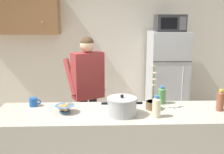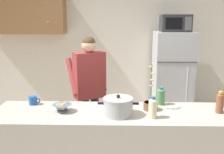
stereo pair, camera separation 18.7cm
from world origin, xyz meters
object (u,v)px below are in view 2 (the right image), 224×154
Objects in this scene: bread_bowl at (62,107)px; bottle_far_corner at (161,96)px; cooking_pot at (118,106)px; coffee_mug at (33,100)px; bottle_mid_counter at (153,108)px; potted_orchid at (151,104)px; person_near_pot at (89,81)px; microwave at (175,23)px; bottle_near_edge at (220,102)px; refrigerator at (172,80)px.

bread_bowl is 1.00× the size of bottle_far_corner.
cooking_pot is 3.17× the size of coffee_mug.
cooking_pot is 0.34m from bottle_mid_counter.
person_near_pot is at bearing 132.19° from potted_orchid.
bottle_near_edge is at bearing -86.49° from microwave.
bottle_near_edge is at bearing -23.89° from bottle_far_corner.
person_near_pot reaches higher than potted_orchid.
coffee_mug is at bearing -139.40° from refrigerator.
cooking_pot is (-0.94, -1.93, 0.19)m from refrigerator.
cooking_pot is 1.01m from coffee_mug.
bottle_far_corner is (0.48, 0.34, 0.01)m from cooking_pot.
potted_orchid is (1.31, -0.14, 0.02)m from coffee_mug.
bread_bowl is 0.42× the size of potted_orchid.
bottle_far_corner is (0.14, 0.41, -0.01)m from bottle_mid_counter.
coffee_mug is 0.27× the size of potted_orchid.
bottle_mid_counter is (0.74, -1.05, 0.00)m from person_near_pot.
person_near_pot reaches higher than bottle_mid_counter.
bread_bowl is at bearing -30.16° from coffee_mug.
refrigerator is at bearing 50.52° from bread_bowl.
microwave is 2.62m from coffee_mug.
bread_bowl is 0.94m from potted_orchid.
microwave is 3.66× the size of coffee_mug.
bottle_far_corner is (1.07, 0.26, 0.05)m from bread_bowl.
refrigerator is 3.38× the size of potted_orchid.
cooking_pot is at bearing -154.84° from potted_orchid.
bottle_mid_counter is 1.07× the size of bottle_far_corner.
bottle_far_corner is at bearing 70.45° from bottle_mid_counter.
microwave is 1.80m from person_near_pot.
bottle_far_corner is (0.88, -0.64, -0.00)m from person_near_pot.
refrigerator reaches higher than cooking_pot.
bread_bowl is (0.38, -0.22, 0.00)m from coffee_mug.
cooking_pot is 1.79× the size of bottle_near_edge.
refrigerator reaches higher than bottle_far_corner.
coffee_mug is 0.60× the size of bottle_mid_counter.
bottle_near_edge is (0.11, -1.84, 0.21)m from refrigerator.
bottle_mid_counter reaches higher than coffee_mug.
microwave is 2.27m from cooking_pot.
bread_bowl is 0.94m from bottle_mid_counter.
microwave is 0.98× the size of potted_orchid.
cooking_pot is at bearing -8.01° from bread_bowl.
person_near_pot reaches higher than bottle_far_corner.
coffee_mug is 0.64× the size of bread_bowl.
potted_orchid is at bearing 174.23° from bottle_near_edge.
person_near_pot reaches higher than bread_bowl.
bottle_mid_counter is (-0.60, -2.00, 0.20)m from refrigerator.
cooking_pot is at bearing -67.86° from person_near_pot.
person_near_pot is 1.09m from bottle_far_corner.
microwave is (0.00, -0.02, 0.97)m from refrigerator.
microwave is at bearing -89.93° from refrigerator.
microwave is at bearing 93.51° from bottle_near_edge.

